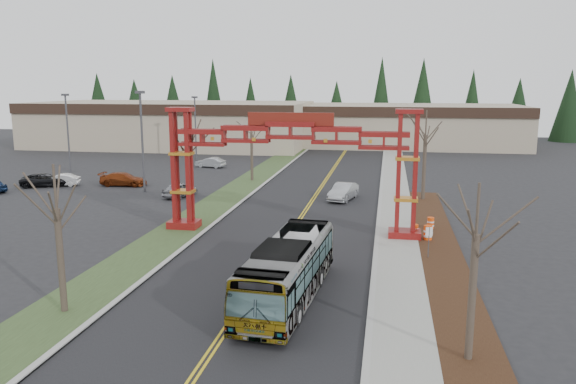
% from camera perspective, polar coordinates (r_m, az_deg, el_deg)
% --- Properties ---
extents(ground, '(200.00, 200.00, 0.00)m').
position_cam_1_polar(ground, '(23.85, -7.48, -15.35)').
color(ground, black).
rests_on(ground, ground).
extents(road, '(12.00, 110.00, 0.02)m').
position_cam_1_polar(road, '(47.02, 1.72, -2.01)').
color(road, black).
rests_on(road, ground).
extents(lane_line_left, '(0.12, 100.00, 0.01)m').
position_cam_1_polar(lane_line_left, '(47.03, 1.57, -1.99)').
color(lane_line_left, gold).
rests_on(lane_line_left, road).
extents(lane_line_right, '(0.12, 100.00, 0.01)m').
position_cam_1_polar(lane_line_right, '(47.00, 1.86, -2.00)').
color(lane_line_right, gold).
rests_on(lane_line_right, road).
extents(curb_right, '(0.30, 110.00, 0.15)m').
position_cam_1_polar(curb_right, '(46.53, 9.24, -2.21)').
color(curb_right, '#A5A5A0').
rests_on(curb_right, ground).
extents(sidewalk_right, '(2.60, 110.00, 0.14)m').
position_cam_1_polar(sidewalk_right, '(46.54, 11.02, -2.27)').
color(sidewalk_right, gray).
rests_on(sidewalk_right, ground).
extents(landscape_strip, '(2.60, 50.00, 0.12)m').
position_cam_1_polar(landscape_strip, '(32.28, 16.01, -8.43)').
color(landscape_strip, black).
rests_on(landscape_strip, ground).
extents(grass_median, '(4.00, 110.00, 0.08)m').
position_cam_1_polar(grass_median, '(48.80, -7.62, -1.59)').
color(grass_median, '#2F4120').
rests_on(grass_median, ground).
extents(curb_left, '(0.30, 110.00, 0.15)m').
position_cam_1_polar(curb_left, '(48.26, -5.53, -1.64)').
color(curb_left, '#A5A5A0').
rests_on(curb_left, ground).
extents(gateway_arch, '(18.20, 1.60, 8.90)m').
position_cam_1_polar(gateway_arch, '(39.18, 0.26, 4.26)').
color(gateway_arch, maroon).
rests_on(gateway_arch, ground).
extents(retail_building_west, '(46.00, 22.30, 7.50)m').
position_cam_1_polar(retail_building_west, '(99.55, -11.59, 6.79)').
color(retail_building_west, tan).
rests_on(retail_building_west, ground).
extents(retail_building_east, '(38.00, 20.30, 7.00)m').
position_cam_1_polar(retail_building_east, '(100.59, 12.09, 6.67)').
color(retail_building_east, tan).
rests_on(retail_building_east, ground).
extents(conifer_treeline, '(116.10, 5.60, 13.00)m').
position_cam_1_polar(conifer_treeline, '(112.60, 6.94, 8.77)').
color(conifer_treeline, black).
rests_on(conifer_treeline, ground).
extents(transit_bus, '(3.38, 11.19, 3.07)m').
position_cam_1_polar(transit_bus, '(27.80, 0.02, -7.94)').
color(transit_bus, '#B5B9BD').
rests_on(transit_bus, ground).
extents(silver_sedan, '(2.69, 4.94, 1.54)m').
position_cam_1_polar(silver_sedan, '(51.88, 5.64, 0.02)').
color(silver_sedan, '#A5A8AD').
rests_on(silver_sedan, ground).
extents(parked_car_near_a, '(2.59, 4.38, 1.40)m').
position_cam_1_polar(parked_car_near_a, '(54.09, -10.92, 0.25)').
color(parked_car_near_a, gray).
rests_on(parked_car_near_a, ground).
extents(parked_car_near_b, '(4.04, 2.23, 1.26)m').
position_cam_1_polar(parked_car_near_b, '(63.48, -22.09, 1.14)').
color(parked_car_near_b, white).
rests_on(parked_car_near_b, ground).
extents(parked_car_near_c, '(5.38, 4.01, 1.36)m').
position_cam_1_polar(parked_car_near_c, '(63.86, -23.45, 1.13)').
color(parked_car_near_c, black).
rests_on(parked_car_near_c, ground).
extents(parked_car_mid_a, '(5.02, 2.38, 1.41)m').
position_cam_1_polar(parked_car_mid_a, '(61.39, -16.38, 1.26)').
color(parked_car_mid_a, maroon).
rests_on(parked_car_mid_a, ground).
extents(parked_car_far_a, '(4.10, 2.21, 1.28)m').
position_cam_1_polar(parked_car_far_a, '(72.73, -7.87, 2.99)').
color(parked_car_far_a, silver).
rests_on(parked_car_far_a, ground).
extents(bare_tree_median_near, '(3.11, 3.11, 7.01)m').
position_cam_1_polar(bare_tree_median_near, '(27.46, -22.45, -1.66)').
color(bare_tree_median_near, '#382D26').
rests_on(bare_tree_median_near, ground).
extents(bare_tree_median_mid, '(3.23, 3.23, 7.93)m').
position_cam_1_polar(bare_tree_median_mid, '(42.76, -10.03, 4.34)').
color(bare_tree_median_mid, '#382D26').
rests_on(bare_tree_median_mid, ground).
extents(bare_tree_median_far, '(3.07, 3.07, 7.18)m').
position_cam_1_polar(bare_tree_median_far, '(61.51, -3.72, 5.85)').
color(bare_tree_median_far, '#382D26').
rests_on(bare_tree_median_far, ground).
extents(bare_tree_right_near, '(2.95, 2.95, 7.00)m').
position_cam_1_polar(bare_tree_right_near, '(21.91, 18.57, -4.20)').
color(bare_tree_right_near, '#382D26').
rests_on(bare_tree_right_near, ground).
extents(bare_tree_right_far, '(3.39, 3.39, 8.23)m').
position_cam_1_polar(bare_tree_right_far, '(52.36, 13.80, 5.59)').
color(bare_tree_right_far, '#382D26').
rests_on(bare_tree_right_far, ground).
extents(light_pole_near, '(0.86, 0.43, 9.89)m').
position_cam_1_polar(light_pole_near, '(56.61, -14.62, 5.69)').
color(light_pole_near, '#3F3F44').
rests_on(light_pole_near, ground).
extents(light_pole_mid, '(0.82, 0.41, 9.41)m').
position_cam_1_polar(light_pole_mid, '(72.74, -21.50, 6.15)').
color(light_pole_mid, '#3F3F44').
rests_on(light_pole_mid, ground).
extents(light_pole_far, '(0.77, 0.38, 8.88)m').
position_cam_1_polar(light_pole_far, '(79.38, -9.39, 6.87)').
color(light_pole_far, '#3F3F44').
rests_on(light_pole_far, ground).
extents(street_sign, '(0.43, 0.22, 2.01)m').
position_cam_1_polar(street_sign, '(35.16, 14.13, -4.39)').
color(street_sign, '#3F3F44').
rests_on(street_sign, ground).
extents(barrel_south, '(0.59, 0.59, 1.09)m').
position_cam_1_polar(barrel_south, '(39.38, 14.01, -4.10)').
color(barrel_south, '#F84C0D').
rests_on(barrel_south, ground).
extents(barrel_mid, '(0.48, 0.48, 0.88)m').
position_cam_1_polar(barrel_mid, '(40.33, 12.75, -3.84)').
color(barrel_mid, '#F84C0D').
rests_on(barrel_mid, ground).
extents(barrel_north, '(0.50, 0.50, 0.93)m').
position_cam_1_polar(barrel_north, '(42.47, 14.28, -3.13)').
color(barrel_north, '#F84C0D').
rests_on(barrel_north, ground).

